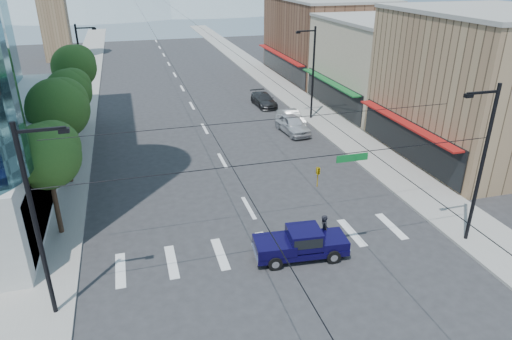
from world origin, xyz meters
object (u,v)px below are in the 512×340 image
(pedestrian, at_px, (324,230))
(parked_car_mid, at_px, (291,118))
(parked_car_near, at_px, (293,124))
(pickup_truck, at_px, (300,243))
(parked_car_far, at_px, (264,100))

(pedestrian, relative_size, parked_car_mid, 0.45)
(pedestrian, relative_size, parked_car_near, 0.39)
(pickup_truck, height_order, parked_car_far, pickup_truck)
(parked_car_near, bearing_deg, parked_car_far, 84.50)
(parked_car_near, relative_size, parked_car_mid, 1.16)
(pickup_truck, relative_size, pedestrian, 2.73)
(parked_car_far, bearing_deg, parked_car_near, -92.65)
(parked_car_mid, bearing_deg, parked_car_far, 91.54)
(pickup_truck, xyz_separation_m, pedestrian, (1.68, 0.72, 0.06))
(pickup_truck, relative_size, parked_car_far, 1.08)
(parked_car_mid, height_order, parked_car_far, parked_car_far)
(parked_car_mid, xyz_separation_m, parked_car_far, (-0.73, 6.87, 0.01))
(parked_car_near, relative_size, parked_car_far, 1.01)
(pedestrian, xyz_separation_m, parked_car_mid, (5.42, 20.12, -0.26))
(pedestrian, height_order, parked_car_near, pedestrian)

